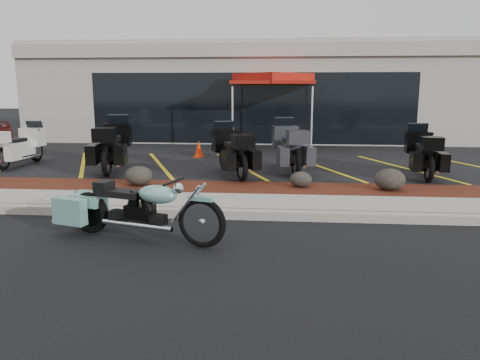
# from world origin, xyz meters

# --- Properties ---
(ground) EXTENTS (90.00, 90.00, 0.00)m
(ground) POSITION_xyz_m (0.00, 0.00, 0.00)
(ground) COLOR black
(ground) RESTS_ON ground
(curb) EXTENTS (24.00, 0.25, 0.15)m
(curb) POSITION_xyz_m (0.00, 0.90, 0.07)
(curb) COLOR gray
(curb) RESTS_ON ground
(sidewalk) EXTENTS (24.00, 1.20, 0.15)m
(sidewalk) POSITION_xyz_m (0.00, 1.60, 0.07)
(sidewalk) COLOR gray
(sidewalk) RESTS_ON ground
(mulch_bed) EXTENTS (24.00, 1.20, 0.16)m
(mulch_bed) POSITION_xyz_m (0.00, 2.80, 0.08)
(mulch_bed) COLOR #380D0C
(mulch_bed) RESTS_ON ground
(upper_lot) EXTENTS (26.00, 9.60, 0.15)m
(upper_lot) POSITION_xyz_m (0.00, 8.20, 0.07)
(upper_lot) COLOR black
(upper_lot) RESTS_ON ground
(dealership_building) EXTENTS (18.00, 8.16, 4.00)m
(dealership_building) POSITION_xyz_m (0.00, 14.47, 2.01)
(dealership_building) COLOR gray
(dealership_building) RESTS_ON ground
(boulder_left) EXTENTS (0.60, 0.50, 0.42)m
(boulder_left) POSITION_xyz_m (-1.92, 2.76, 0.37)
(boulder_left) COLOR black
(boulder_left) RESTS_ON mulch_bed
(boulder_mid) EXTENTS (0.47, 0.39, 0.33)m
(boulder_mid) POSITION_xyz_m (1.56, 2.89, 0.33)
(boulder_mid) COLOR black
(boulder_mid) RESTS_ON mulch_bed
(boulder_right) EXTENTS (0.63, 0.53, 0.45)m
(boulder_right) POSITION_xyz_m (3.37, 2.73, 0.38)
(boulder_right) COLOR black
(boulder_right) RESTS_ON mulch_bed
(hero_cruiser) EXTENTS (2.82, 1.45, 0.96)m
(hero_cruiser) POSITION_xyz_m (0.05, -0.70, 0.48)
(hero_cruiser) COLOR #6FAEA1
(hero_cruiser) RESTS_ON ground
(touring_white) EXTENTS (0.92, 2.08, 1.18)m
(touring_white) POSITION_xyz_m (-5.87, 5.82, 0.74)
(touring_white) COLOR white
(touring_white) RESTS_ON upper_lot
(touring_black_front) EXTENTS (1.28, 2.50, 1.39)m
(touring_black_front) POSITION_xyz_m (-3.27, 5.44, 0.84)
(touring_black_front) COLOR black
(touring_black_front) RESTS_ON upper_lot
(touring_black_mid) EXTENTS (1.58, 2.34, 1.27)m
(touring_black_mid) POSITION_xyz_m (-0.32, 4.87, 0.78)
(touring_black_mid) COLOR black
(touring_black_mid) RESTS_ON upper_lot
(touring_grey) EXTENTS (1.25, 2.39, 1.32)m
(touring_grey) POSITION_xyz_m (1.21, 5.67, 0.81)
(touring_grey) COLOR #323238
(touring_grey) RESTS_ON upper_lot
(touring_black_rear) EXTENTS (0.97, 2.16, 1.22)m
(touring_black_rear) POSITION_xyz_m (4.55, 5.19, 0.76)
(touring_black_rear) COLOR black
(touring_black_rear) RESTS_ON upper_lot
(traffic_cone) EXTENTS (0.34, 0.34, 0.51)m
(traffic_cone) POSITION_xyz_m (-1.39, 7.18, 0.40)
(traffic_cone) COLOR red
(traffic_cone) RESTS_ON upper_lot
(popup_canopy) EXTENTS (2.92, 2.92, 2.60)m
(popup_canopy) POSITION_xyz_m (0.81, 9.87, 2.50)
(popup_canopy) COLOR silver
(popup_canopy) RESTS_ON upper_lot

